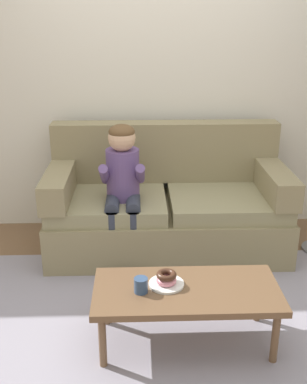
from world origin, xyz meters
The scene contains 11 objects.
ground centered at (0.00, 0.00, 0.00)m, with size 10.00×10.00×0.00m, color brown.
wall_back centered at (0.00, 1.40, 1.40)m, with size 8.00×0.10×2.80m, color silver.
area_rug centered at (0.00, -0.25, 0.01)m, with size 2.88×1.89×0.01m, color #9993A3.
couch centered at (0.06, 0.86, 0.36)m, with size 1.93×0.90×1.01m.
coffee_table centered at (0.10, -0.43, 0.34)m, with size 1.09×0.51×0.38m.
person_child centered at (-0.30, 0.64, 0.67)m, with size 0.34×0.58×1.10m.
plate centered at (-0.02, -0.39, 0.39)m, with size 0.21×0.21×0.01m, color white.
donut centered at (-0.02, -0.39, 0.42)m, with size 0.12×0.12×0.04m, color pink.
donut_second centered at (-0.02, -0.39, 0.45)m, with size 0.12×0.12×0.04m, color #422619.
mug centered at (-0.17, -0.46, 0.43)m, with size 0.08×0.08×0.09m, color #334C72.
toy_controller centered at (0.66, 0.06, 0.03)m, with size 0.23×0.09×0.05m.
Camera 1 is at (-0.18, -2.76, 1.89)m, focal length 43.80 mm.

